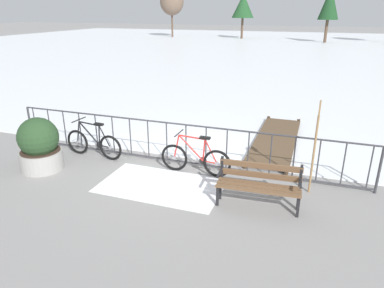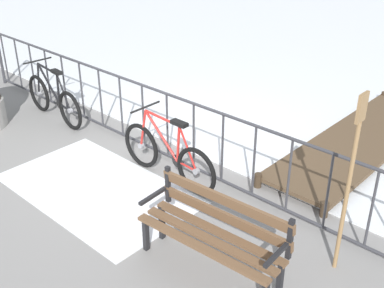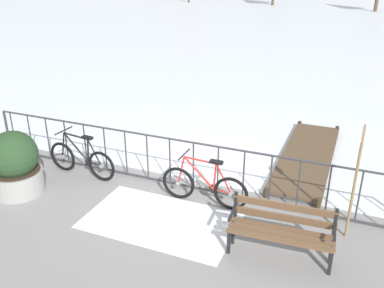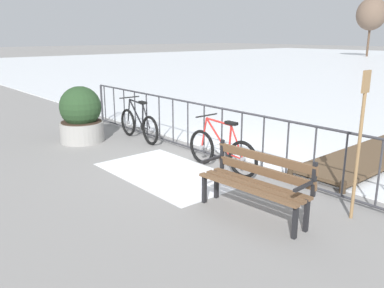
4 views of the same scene
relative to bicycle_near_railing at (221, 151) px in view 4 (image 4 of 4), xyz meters
name	(u,v)px [view 4 (image 4 of 4)]	position (x,y,z in m)	size (l,w,h in m)	color
ground_plane	(212,158)	(-0.62, 0.37, -0.37)	(160.00, 160.00, 0.00)	gray
snow_patch	(168,173)	(-0.51, -0.83, -0.36)	(2.67, 1.58, 0.01)	white
railing_fence	(213,131)	(-0.62, 0.37, 0.19)	(9.06, 0.06, 1.07)	#38383D
bicycle_near_railing	(221,151)	(0.00, 0.00, 0.00)	(1.71, 0.52, 0.97)	black
bicycle_second	(139,125)	(-2.82, 0.07, 0.00)	(1.71, 0.52, 0.97)	black
park_bench	(257,179)	(1.62, -0.94, 0.14)	(1.63, 0.58, 0.89)	brown
planter_with_shrub	(81,116)	(-3.57, -0.99, 0.23)	(0.99, 0.99, 1.28)	#9E9B96
oar_upright	(360,137)	(2.56, -0.06, 0.77)	(0.04, 0.16, 1.98)	#937047
wooden_dock	(373,155)	(1.53, 2.66, -0.25)	(1.10, 4.08, 0.20)	brown
tree_far_west	(371,14)	(-17.03, 39.45, 4.13)	(3.13, 3.13, 6.24)	brown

